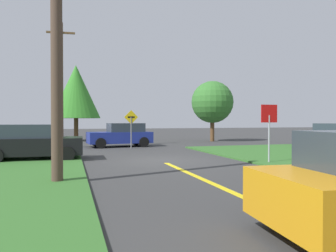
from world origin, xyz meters
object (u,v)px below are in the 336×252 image
at_px(direction_sign, 131,125).
at_px(car_on_crossroad, 330,136).
at_px(car_approaching_junction, 121,135).
at_px(parked_car_near_building, 32,142).
at_px(stop_sign, 269,122).
at_px(oak_tree_left, 212,102).
at_px(utility_pole_near, 57,51).
at_px(utility_pole_mid, 61,83).
at_px(pine_tree_center, 76,92).

bearing_deg(direction_sign, car_on_crossroad, -16.39).
bearing_deg(car_approaching_junction, direction_sign, 97.46).
relative_size(parked_car_near_building, direction_sign, 1.71).
distance_m(stop_sign, car_on_crossroad, 9.80).
distance_m(car_approaching_junction, oak_tree_left, 9.54).
relative_size(car_approaching_junction, utility_pole_near, 0.61).
bearing_deg(utility_pole_mid, car_on_crossroad, -18.06).
height_order(car_on_crossroad, oak_tree_left, oak_tree_left).
height_order(parked_car_near_building, car_approaching_junction, same).
xyz_separation_m(car_on_crossroad, oak_tree_left, (-4.25, 8.88, 2.60)).
bearing_deg(car_on_crossroad, direction_sign, 62.60).
distance_m(direction_sign, pine_tree_center, 10.09).
bearing_deg(utility_pole_mid, stop_sign, -51.76).
distance_m(stop_sign, pine_tree_center, 19.69).
height_order(car_on_crossroad, direction_sign, direction_sign).
height_order(parked_car_near_building, oak_tree_left, oak_tree_left).
bearing_deg(pine_tree_center, utility_pole_near, -92.40).
height_order(parked_car_near_building, car_on_crossroad, same).
bearing_deg(parked_car_near_building, stop_sign, -22.08).
xyz_separation_m(parked_car_near_building, pine_tree_center, (2.12, 13.94, 3.55)).
distance_m(car_on_crossroad, direction_sign, 12.88).
relative_size(car_approaching_junction, pine_tree_center, 0.66).
height_order(oak_tree_left, pine_tree_center, pine_tree_center).
bearing_deg(parked_car_near_building, car_approaching_junction, 53.92).
distance_m(car_approaching_junction, utility_pole_near, 13.41).
height_order(car_on_crossroad, utility_pole_mid, utility_pole_mid).
relative_size(utility_pole_near, oak_tree_left, 1.40).
distance_m(stop_sign, utility_pole_mid, 13.90).
height_order(parked_car_near_building, direction_sign, direction_sign).
height_order(stop_sign, utility_pole_mid, utility_pole_mid).
relative_size(car_on_crossroad, pine_tree_center, 0.62).
bearing_deg(parked_car_near_building, utility_pole_mid, 82.19).
height_order(stop_sign, pine_tree_center, pine_tree_center).
bearing_deg(stop_sign, parked_car_near_building, -22.14).
bearing_deg(pine_tree_center, direction_sign, -70.35).
bearing_deg(car_approaching_junction, stop_sign, 107.79).
bearing_deg(pine_tree_center, oak_tree_left, -18.85).
bearing_deg(utility_pole_mid, car_approaching_junction, -1.25).
xyz_separation_m(car_approaching_junction, utility_pole_near, (-3.71, -12.55, 2.96)).
relative_size(car_on_crossroad, utility_pole_near, 0.56).
relative_size(parked_car_near_building, utility_pole_mid, 0.51).
xyz_separation_m(parked_car_near_building, utility_pole_mid, (1.06, 6.61, 3.42)).
distance_m(stop_sign, direction_sign, 9.85).
bearing_deg(parked_car_near_building, direction_sign, 43.15).
bearing_deg(stop_sign, car_on_crossroad, -145.75).
xyz_separation_m(parked_car_near_building, utility_pole_near, (1.29, -6.02, 2.96)).
distance_m(direction_sign, oak_tree_left, 9.82).
xyz_separation_m(utility_pole_near, oak_tree_left, (12.18, 16.08, -0.36)).
distance_m(parked_car_near_building, car_on_crossroad, 17.75).
height_order(car_approaching_junction, car_on_crossroad, same).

